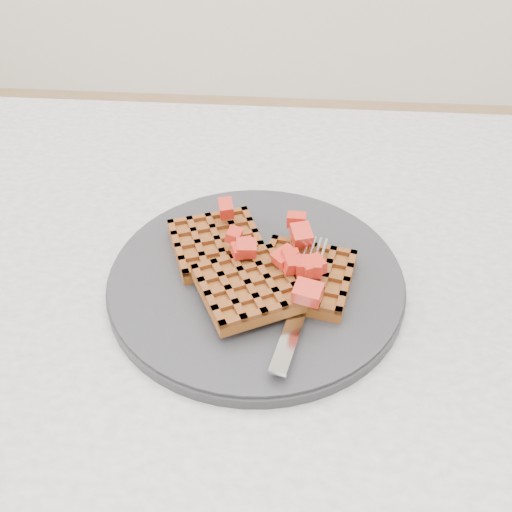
{
  "coord_description": "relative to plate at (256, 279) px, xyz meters",
  "views": [
    {
      "loc": [
        -0.08,
        -0.45,
        1.17
      ],
      "look_at": [
        -0.11,
        -0.01,
        0.79
      ],
      "focal_mm": 40.0,
      "sensor_mm": 36.0,
      "label": 1
    }
  ],
  "objects": [
    {
      "name": "strawberry_pile",
      "position": [
        0.0,
        0.0,
        0.05
      ],
      "size": [
        0.15,
        0.15,
        0.02
      ],
      "primitive_type": null,
      "color": "#A0110B",
      "rests_on": "waffles"
    },
    {
      "name": "fork",
      "position": [
        0.05,
        -0.04,
        0.02
      ],
      "size": [
        0.06,
        0.18,
        0.02
      ],
      "primitive_type": null,
      "rotation": [
        0.0,
        0.0,
        -0.21
      ],
      "color": "silver",
      "rests_on": "plate"
    },
    {
      "name": "waffles",
      "position": [
        0.0,
        -0.0,
        0.02
      ],
      "size": [
        0.21,
        0.19,
        0.03
      ],
      "color": "brown",
      "rests_on": "plate"
    },
    {
      "name": "plate",
      "position": [
        0.0,
        0.0,
        0.0
      ],
      "size": [
        0.31,
        0.31,
        0.02
      ],
      "primitive_type": "cylinder",
      "color": "#252528",
      "rests_on": "table"
    },
    {
      "name": "table",
      "position": [
        0.11,
        0.01,
        -0.12
      ],
      "size": [
        1.2,
        0.8,
        0.75
      ],
      "color": "beige",
      "rests_on": "ground"
    }
  ]
}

